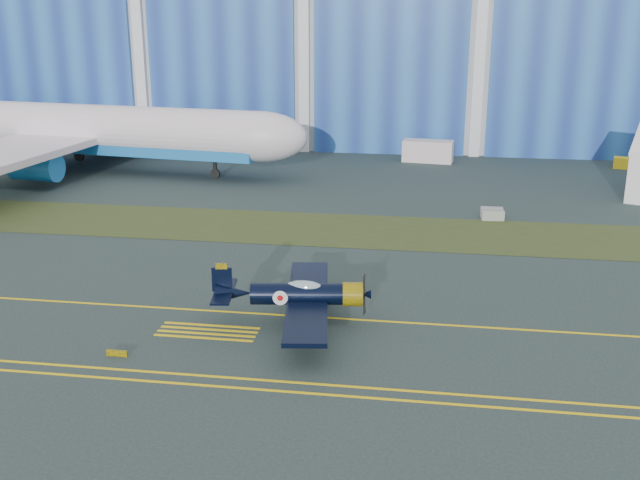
# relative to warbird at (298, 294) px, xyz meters

# --- Properties ---
(ground) EXTENTS (260.00, 260.00, 0.00)m
(ground) POSITION_rel_warbird_xyz_m (12.88, 6.21, -1.97)
(ground) COLOR #2B3A38
(ground) RESTS_ON ground
(grass_median) EXTENTS (260.00, 10.00, 0.02)m
(grass_median) POSITION_rel_warbird_xyz_m (12.88, 20.21, -1.95)
(grass_median) COLOR #475128
(grass_median) RESTS_ON ground
(hangar) EXTENTS (220.00, 45.70, 30.00)m
(hangar) POSITION_rel_warbird_xyz_m (12.88, 78.00, 12.99)
(hangar) COLOR silver
(hangar) RESTS_ON ground
(taxiway_centreline) EXTENTS (200.00, 0.20, 0.02)m
(taxiway_centreline) POSITION_rel_warbird_xyz_m (12.88, 1.21, -1.96)
(taxiway_centreline) COLOR yellow
(taxiway_centreline) RESTS_ON ground
(edge_line_near) EXTENTS (80.00, 0.20, 0.02)m
(edge_line_near) POSITION_rel_warbird_xyz_m (12.88, -8.29, -1.96)
(edge_line_near) COLOR yellow
(edge_line_near) RESTS_ON ground
(edge_line_far) EXTENTS (80.00, 0.20, 0.02)m
(edge_line_far) POSITION_rel_warbird_xyz_m (12.88, -7.29, -1.96)
(edge_line_far) COLOR yellow
(edge_line_far) RESTS_ON ground
(hold_short_ladder) EXTENTS (6.00, 2.40, 0.02)m
(hold_short_ladder) POSITION_rel_warbird_xyz_m (-5.12, -1.89, -1.96)
(hold_short_ladder) COLOR yellow
(hold_short_ladder) RESTS_ON ground
(guard_board_left) EXTENTS (1.20, 0.15, 0.35)m
(guard_board_left) POSITION_rel_warbird_xyz_m (-9.12, -5.79, -1.80)
(guard_board_left) COLOR yellow
(guard_board_left) RESTS_ON ground
(warbird) EXTENTS (12.34, 14.22, 3.82)m
(warbird) POSITION_rel_warbird_xyz_m (0.00, 0.00, 0.00)
(warbird) COLOR black
(warbird) RESTS_ON ground
(jetliner) EXTENTS (68.39, 60.16, 21.73)m
(jetliner) POSITION_rel_warbird_xyz_m (-33.44, 40.34, 8.89)
(jetliner) COLOR silver
(jetliner) RESTS_ON ground
(shipping_container) EXTENTS (6.35, 3.20, 2.64)m
(shipping_container) POSITION_rel_warbird_xyz_m (7.09, 50.97, -0.65)
(shipping_container) COLOR silver
(shipping_container) RESTS_ON ground
(tug) EXTENTS (2.50, 1.90, 1.30)m
(tug) POSITION_rel_warbird_xyz_m (30.12, 50.44, -1.32)
(tug) COLOR yellow
(tug) RESTS_ON ground
(barrier_a) EXTENTS (2.01, 0.64, 0.90)m
(barrier_a) POSITION_rel_warbird_xyz_m (13.25, 26.49, -1.52)
(barrier_a) COLOR gray
(barrier_a) RESTS_ON ground
(barrier_b) EXTENTS (2.05, 0.79, 0.90)m
(barrier_b) POSITION_rel_warbird_xyz_m (13.29, 25.22, -1.52)
(barrier_b) COLOR #909B8E
(barrier_b) RESTS_ON ground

